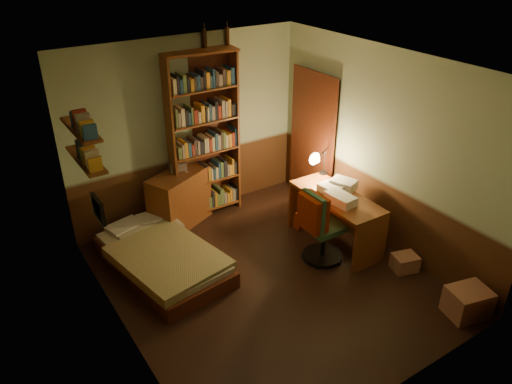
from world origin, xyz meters
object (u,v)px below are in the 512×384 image
desk (335,220)px  office_chair (324,229)px  bookshelf (204,137)px  cardboard_box_a (467,302)px  bed (162,250)px  desk_lamp (325,154)px  cardboard_box_b (405,263)px  dresser (180,199)px  mini_stereo (177,165)px

desk → office_chair: size_ratio=1.53×
bookshelf → cardboard_box_a: bearing=-64.1°
bed → desk_lamp: 2.58m
cardboard_box_a → cardboard_box_b: size_ratio=1.49×
bookshelf → dresser: bearing=-164.3°
office_chair → dresser: bearing=123.0°
desk → cardboard_box_a: (0.29, -1.89, -0.20)m
desk → desk_lamp: bearing=66.2°
cardboard_box_a → mini_stereo: bearing=115.7°
bed → office_chair: bearing=-34.7°
desk_lamp → cardboard_box_a: 2.64m
mini_stereo → cardboard_box_a: size_ratio=0.52×
dresser → desk_lamp: bearing=-53.0°
cardboard_box_a → cardboard_box_b: 0.94m
mini_stereo → desk_lamp: size_ratio=0.38×
office_chair → cardboard_box_b: size_ratio=2.99×
bed → cardboard_box_b: size_ratio=6.16×
bed → desk: desk is taller
desk_lamp → cardboard_box_b: (0.06, -1.56, -0.92)m
bed → dresser: bearing=44.7°
dresser → cardboard_box_a: (1.80, -3.49, -0.23)m
office_chair → cardboard_box_a: (0.65, -1.70, -0.28)m
mini_stereo → desk_lamp: bearing=-22.3°
bookshelf → cardboard_box_a: 3.95m
cardboard_box_a → dresser: bearing=117.3°
mini_stereo → cardboard_box_a: 4.07m
mini_stereo → cardboard_box_a: (1.74, -3.61, -0.69)m
bed → desk_lamp: (2.46, -0.13, 0.75)m
bookshelf → bed: bearing=-134.9°
desk_lamp → office_chair: bearing=-146.5°
desk → dresser: bearing=134.5°
office_chair → cardboard_box_b: 1.09m
bookshelf → desk_lamp: 1.71m
bed → mini_stereo: size_ratio=7.93×
office_chair → mini_stereo: bearing=119.9°
mini_stereo → dresser: bearing=-106.2°
bed → office_chair: 2.05m
dresser → office_chair: (1.15, -1.79, 0.05)m
dresser → mini_stereo: 0.48m
bed → dresser: dresser is taller
dresser → desk: size_ratio=0.66×
cardboard_box_b → desk_lamp: bearing=92.3°
desk → cardboard_box_a: desk is taller
bookshelf → desk_lamp: (1.31, -1.08, -0.18)m
desk_lamp → cardboard_box_a: desk_lamp is taller
mini_stereo → office_chair: size_ratio=0.26×
bookshelf → desk_lamp: bookshelf is taller
bookshelf → office_chair: (0.68, -1.88, -0.76)m
mini_stereo → office_chair: 2.24m
dresser → office_chair: office_chair is taller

